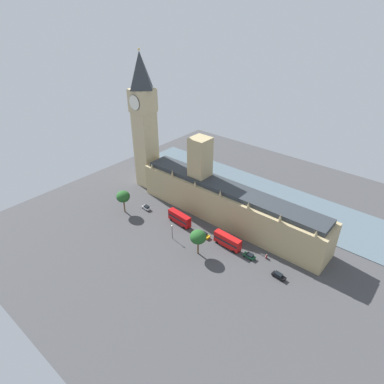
{
  "coord_description": "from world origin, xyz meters",
  "views": [
    {
      "loc": [
        88.41,
        58.7,
        75.96
      ],
      "look_at": [
        1.0,
        -15.92,
        8.13
      ],
      "focal_mm": 30.79,
      "sensor_mm": 36.0,
      "label": 1
    }
  ],
  "objects_px": {
    "double_decker_bus_near_tower": "(227,241)",
    "car_silver_leading": "(146,208)",
    "double_decker_bus_kerbside": "(180,218)",
    "plane_tree_by_river_gate": "(198,237)",
    "car_dark_green_under_trees": "(249,256)",
    "pedestrian_corner": "(266,257)",
    "parliament_building": "(226,201)",
    "car_yellow_cab_opposite_hall": "(204,235)",
    "clock_tower": "(144,121)",
    "car_black_trailing": "(279,276)",
    "pedestrian_far_end": "(266,256)",
    "plane_tree_slot_10": "(123,197)",
    "pedestrian_midblock": "(190,218)",
    "street_lamp_slot_11": "(172,229)"
  },
  "relations": [
    {
      "from": "double_decker_bus_near_tower",
      "to": "pedestrian_midblock",
      "type": "height_order",
      "value": "double_decker_bus_near_tower"
    },
    {
      "from": "car_dark_green_under_trees",
      "to": "plane_tree_by_river_gate",
      "type": "distance_m",
      "value": 18.59
    },
    {
      "from": "double_decker_bus_kerbside",
      "to": "plane_tree_slot_10",
      "type": "relative_size",
      "value": 1.1
    },
    {
      "from": "parliament_building",
      "to": "car_yellow_cab_opposite_hall",
      "type": "bearing_deg",
      "value": 4.12
    },
    {
      "from": "double_decker_bus_kerbside",
      "to": "car_dark_green_under_trees",
      "type": "relative_size",
      "value": 2.51
    },
    {
      "from": "double_decker_bus_kerbside",
      "to": "street_lamp_slot_11",
      "type": "height_order",
      "value": "street_lamp_slot_11"
    },
    {
      "from": "pedestrian_midblock",
      "to": "car_silver_leading",
      "type": "bearing_deg",
      "value": -84.55
    },
    {
      "from": "pedestrian_corner",
      "to": "pedestrian_midblock",
      "type": "xyz_separation_m",
      "value": [
        -0.38,
        -34.13,
        -0.07
      ]
    },
    {
      "from": "parliament_building",
      "to": "car_silver_leading",
      "type": "height_order",
      "value": "parliament_building"
    },
    {
      "from": "car_dark_green_under_trees",
      "to": "pedestrian_corner",
      "type": "relative_size",
      "value": 2.57
    },
    {
      "from": "car_silver_leading",
      "to": "car_black_trailing",
      "type": "bearing_deg",
      "value": -84.71
    },
    {
      "from": "pedestrian_far_end",
      "to": "car_silver_leading",
      "type": "bearing_deg",
      "value": 22.48
    },
    {
      "from": "double_decker_bus_near_tower",
      "to": "car_dark_green_under_trees",
      "type": "height_order",
      "value": "double_decker_bus_near_tower"
    },
    {
      "from": "clock_tower",
      "to": "car_black_trailing",
      "type": "height_order",
      "value": "clock_tower"
    },
    {
      "from": "plane_tree_slot_10",
      "to": "pedestrian_far_end",
      "type": "bearing_deg",
      "value": 102.69
    },
    {
      "from": "car_black_trailing",
      "to": "pedestrian_far_end",
      "type": "xyz_separation_m",
      "value": [
        -5.81,
        -7.57,
        -0.21
      ]
    },
    {
      "from": "parliament_building",
      "to": "car_yellow_cab_opposite_hall",
      "type": "xyz_separation_m",
      "value": [
        14.3,
        1.03,
        -7.29
      ]
    },
    {
      "from": "clock_tower",
      "to": "street_lamp_slot_11",
      "type": "xyz_separation_m",
      "value": [
        22.8,
        36.98,
        -26.56
      ]
    },
    {
      "from": "clock_tower",
      "to": "double_decker_bus_near_tower",
      "type": "bearing_deg",
      "value": 76.19
    },
    {
      "from": "parliament_building",
      "to": "double_decker_bus_near_tower",
      "type": "xyz_separation_m",
      "value": [
        13.38,
        10.73,
        -5.55
      ]
    },
    {
      "from": "parliament_building",
      "to": "street_lamp_slot_11",
      "type": "bearing_deg",
      "value": -17.45
    },
    {
      "from": "pedestrian_far_end",
      "to": "street_lamp_slot_11",
      "type": "height_order",
      "value": "street_lamp_slot_11"
    },
    {
      "from": "car_silver_leading",
      "to": "car_black_trailing",
      "type": "relative_size",
      "value": 0.91
    },
    {
      "from": "parliament_building",
      "to": "car_silver_leading",
      "type": "distance_m",
      "value": 33.47
    },
    {
      "from": "parliament_building",
      "to": "clock_tower",
      "type": "distance_m",
      "value": 49.58
    },
    {
      "from": "parliament_building",
      "to": "car_dark_green_under_trees",
      "type": "height_order",
      "value": "parliament_building"
    },
    {
      "from": "pedestrian_corner",
      "to": "plane_tree_by_river_gate",
      "type": "xyz_separation_m",
      "value": [
        12.96,
        -19.19,
        6.34
      ]
    },
    {
      "from": "parliament_building",
      "to": "car_black_trailing",
      "type": "distance_m",
      "value": 36.03
    },
    {
      "from": "pedestrian_far_end",
      "to": "pedestrian_corner",
      "type": "bearing_deg",
      "value": 120.68
    },
    {
      "from": "pedestrian_far_end",
      "to": "double_decker_bus_kerbside",
      "type": "bearing_deg",
      "value": 23.23
    },
    {
      "from": "pedestrian_corner",
      "to": "plane_tree_by_river_gate",
      "type": "relative_size",
      "value": 0.17
    },
    {
      "from": "double_decker_bus_kerbside",
      "to": "plane_tree_slot_10",
      "type": "height_order",
      "value": "plane_tree_slot_10"
    },
    {
      "from": "double_decker_bus_kerbside",
      "to": "car_black_trailing",
      "type": "xyz_separation_m",
      "value": [
        1.19,
        43.18,
        -1.75
      ]
    },
    {
      "from": "plane_tree_by_river_gate",
      "to": "parliament_building",
      "type": "bearing_deg",
      "value": -167.3
    },
    {
      "from": "pedestrian_midblock",
      "to": "car_black_trailing",
      "type": "bearing_deg",
      "value": 69.58
    },
    {
      "from": "pedestrian_midblock",
      "to": "pedestrian_far_end",
      "type": "relative_size",
      "value": 1.0
    },
    {
      "from": "double_decker_bus_near_tower",
      "to": "car_silver_leading",
      "type": "bearing_deg",
      "value": -84.28
    },
    {
      "from": "double_decker_bus_near_tower",
      "to": "pedestrian_midblock",
      "type": "distance_m",
      "value": 20.97
    },
    {
      "from": "car_yellow_cab_opposite_hall",
      "to": "car_dark_green_under_trees",
      "type": "bearing_deg",
      "value": 96.76
    },
    {
      "from": "pedestrian_corner",
      "to": "plane_tree_slot_10",
      "type": "bearing_deg",
      "value": 60.85
    },
    {
      "from": "pedestrian_corner",
      "to": "car_dark_green_under_trees",
      "type": "bearing_deg",
      "value": 86.01
    },
    {
      "from": "double_decker_bus_kerbside",
      "to": "plane_tree_by_river_gate",
      "type": "distance_m",
      "value": 19.23
    },
    {
      "from": "parliament_building",
      "to": "street_lamp_slot_11",
      "type": "relative_size",
      "value": 13.16
    },
    {
      "from": "plane_tree_slot_10",
      "to": "car_dark_green_under_trees",
      "type": "bearing_deg",
      "value": 99.77
    },
    {
      "from": "car_silver_leading",
      "to": "double_decker_bus_near_tower",
      "type": "relative_size",
      "value": 0.4
    },
    {
      "from": "plane_tree_by_river_gate",
      "to": "pedestrian_midblock",
      "type": "bearing_deg",
      "value": -131.77
    },
    {
      "from": "double_decker_bus_kerbside",
      "to": "plane_tree_by_river_gate",
      "type": "bearing_deg",
      "value": 66.61
    },
    {
      "from": "parliament_building",
      "to": "car_yellow_cab_opposite_hall",
      "type": "relative_size",
      "value": 17.4
    },
    {
      "from": "clock_tower",
      "to": "car_silver_leading",
      "type": "height_order",
      "value": "clock_tower"
    },
    {
      "from": "plane_tree_by_river_gate",
      "to": "clock_tower",
      "type": "bearing_deg",
      "value": -115.0
    }
  ]
}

